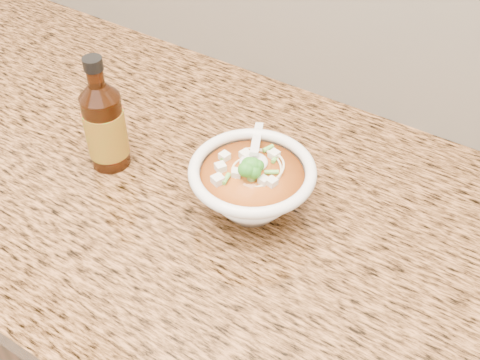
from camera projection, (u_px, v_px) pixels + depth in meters
The scene contains 4 objects.
cabinet at pixel (226, 360), 1.21m from camera, with size 4.00×0.65×0.86m, color #311F0E.
counter_slab at pixel (222, 203), 0.91m from camera, with size 4.00×0.68×0.04m, color #986237.
soup_bowl at pixel (252, 187), 0.84m from camera, with size 0.18×0.19×0.10m.
hot_sauce_bottle at pixel (105, 126), 0.90m from camera, with size 0.07×0.07×0.19m.
Camera 1 is at (0.37, 1.15, 1.52)m, focal length 45.00 mm.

